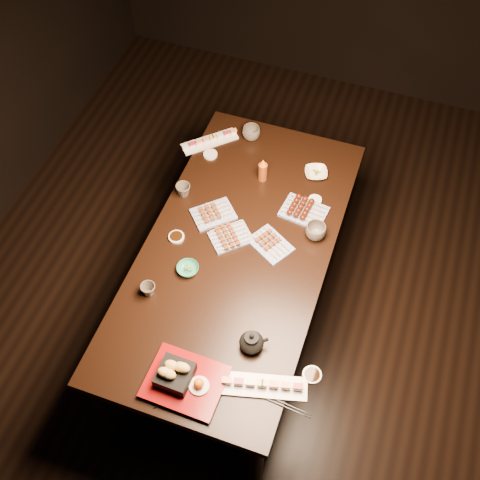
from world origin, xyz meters
name	(u,v)px	position (x,y,z in m)	size (l,w,h in m)	color
ground	(267,359)	(0.00, 0.00, 0.00)	(5.00, 5.00, 0.00)	black
dining_table	(237,289)	(-0.24, 0.17, 0.38)	(0.90, 1.80, 0.75)	black
sushi_platter_near	(262,385)	(0.09, -0.46, 0.77)	(0.38, 0.11, 0.05)	white
sushi_platter_far	(210,140)	(-0.64, 0.82, 0.77)	(0.32, 0.09, 0.04)	white
yakitori_plate_center	(231,235)	(-0.30, 0.23, 0.78)	(0.20, 0.14, 0.05)	#828EB6
yakitori_plate_right	(271,242)	(-0.10, 0.25, 0.78)	(0.20, 0.15, 0.05)	#828EB6
yakitori_plate_left	(213,212)	(-0.43, 0.34, 0.78)	(0.21, 0.15, 0.05)	#828EB6
tsukune_plate	(304,209)	(0.01, 0.51, 0.78)	(0.23, 0.17, 0.06)	#828EB6
edamame_bowl_green	(188,269)	(-0.43, -0.02, 0.77)	(0.11, 0.11, 0.03)	#2C8968
edamame_bowl_cream	(316,173)	(0.00, 0.78, 0.76)	(0.12, 0.12, 0.03)	#F2E2C6
tempura_tray	(184,378)	(-0.22, -0.55, 0.81)	(0.33, 0.26, 0.12)	black
teacup_near_left	(148,290)	(-0.55, -0.20, 0.78)	(0.07, 0.07, 0.07)	#4F473D
teacup_mid_right	(316,232)	(0.10, 0.38, 0.79)	(0.10, 0.10, 0.08)	#4F473D
teacup_far_left	(183,190)	(-0.63, 0.42, 0.79)	(0.08, 0.08, 0.07)	#4F473D
teacup_far_right	(251,133)	(-0.43, 0.93, 0.79)	(0.10, 0.10, 0.08)	#4F473D
teapot	(252,341)	(-0.01, -0.30, 0.81)	(0.13, 0.13, 0.11)	black
condiment_bottle	(263,170)	(-0.27, 0.66, 0.82)	(0.05, 0.05, 0.15)	#833711
sauce_dish_west	(176,237)	(-0.55, 0.14, 0.76)	(0.08, 0.08, 0.01)	white
sauce_dish_east	(315,200)	(0.04, 0.61, 0.76)	(0.07, 0.07, 0.01)	white
sauce_dish_se	(312,375)	(0.28, -0.34, 0.76)	(0.08, 0.08, 0.01)	white
sauce_dish_nw	(210,154)	(-0.60, 0.73, 0.76)	(0.08, 0.08, 0.01)	white
chopsticks_near	(177,398)	(-0.23, -0.63, 0.75)	(0.21, 0.02, 0.01)	black
chopsticks_se	(285,405)	(0.21, -0.51, 0.75)	(0.24, 0.02, 0.01)	black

